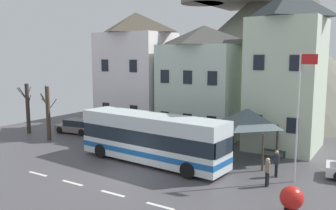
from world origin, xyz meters
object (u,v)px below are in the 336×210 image
object	(u,v)px
townhouse_02	(286,70)
bus_shelter	(247,118)
bare_tree_00	(28,108)
bare_tree_01	(48,113)
public_bench	(274,150)
harbour_buoy	(292,199)
pedestrian_01	(267,171)
parked_car_00	(115,133)
townhouse_00	(136,72)
parked_car_02	(77,126)
transit_bus	(152,139)
pedestrian_00	(277,161)
townhouse_01	(203,82)
flagpole	(299,109)
hilltop_castle	(256,47)

from	to	relation	value
townhouse_02	bus_shelter	distance (m)	5.88
bare_tree_00	bare_tree_01	xyz separation A→B (m)	(3.73, -0.78, -0.02)
townhouse_02	public_bench	world-z (taller)	townhouse_02
harbour_buoy	bare_tree_01	distance (m)	21.66
pedestrian_01	bare_tree_00	world-z (taller)	bare_tree_00
townhouse_02	pedestrian_01	xyz separation A→B (m)	(1.44, -9.05, -5.21)
parked_car_00	townhouse_00	bearing A→B (deg)	-80.75
parked_car_02	public_bench	world-z (taller)	parked_car_02
transit_bus	pedestrian_00	xyz separation A→B (m)	(7.93, 1.64, -0.69)
townhouse_01	flagpole	size ratio (longest dim) A/B	1.32
townhouse_02	parked_car_02	distance (m)	19.19
parked_car_00	bare_tree_00	bearing A→B (deg)	6.26
parked_car_00	bare_tree_00	distance (m)	9.10
townhouse_02	harbour_buoy	distance (m)	13.57
townhouse_01	pedestrian_01	size ratio (longest dim) A/B	5.96
townhouse_00	townhouse_01	xyz separation A→B (m)	(7.14, 0.20, -0.75)
transit_bus	parked_car_02	bearing A→B (deg)	164.51
townhouse_01	harbour_buoy	world-z (taller)	townhouse_01
townhouse_01	townhouse_02	world-z (taller)	townhouse_02
hilltop_castle	bare_tree_00	xyz separation A→B (m)	(-13.05, -25.21, -5.80)
parked_car_00	bare_tree_01	world-z (taller)	bare_tree_01
pedestrian_00	flagpole	world-z (taller)	flagpole
bus_shelter	bare_tree_01	xyz separation A→B (m)	(-16.51, -3.16, -0.64)
bus_shelter	transit_bus	bearing A→B (deg)	-142.66
parked_car_02	bare_tree_00	size ratio (longest dim) A/B	0.86
bare_tree_01	townhouse_01	bearing A→B (deg)	36.85
parked_car_02	townhouse_02	bearing A→B (deg)	-171.49
harbour_buoy	transit_bus	bearing A→B (deg)	162.40
townhouse_01	bare_tree_00	bearing A→B (deg)	-153.35
townhouse_01	transit_bus	size ratio (longest dim) A/B	0.89
public_bench	bare_tree_01	distance (m)	18.73
harbour_buoy	pedestrian_01	bearing A→B (deg)	124.31
public_bench	townhouse_01	bearing A→B (deg)	158.80
bare_tree_01	parked_car_00	bearing A→B (deg)	28.79
pedestrian_01	public_bench	distance (m)	6.44
pedestrian_00	pedestrian_01	world-z (taller)	pedestrian_01
transit_bus	public_bench	bearing A→B (deg)	46.82
townhouse_01	parked_car_00	world-z (taller)	townhouse_01
harbour_buoy	parked_car_00	bearing A→B (deg)	157.52
parked_car_02	bare_tree_00	xyz separation A→B (m)	(-3.76, -2.43, 1.76)
townhouse_02	transit_bus	xyz separation A→B (m)	(-6.51, -8.83, -4.42)
bare_tree_01	flagpole	bearing A→B (deg)	1.52
hilltop_castle	harbour_buoy	distance (m)	33.09
pedestrian_01	harbour_buoy	xyz separation A→B (m)	(2.00, -2.93, -0.14)
townhouse_00	bare_tree_00	world-z (taller)	townhouse_00
townhouse_01	public_bench	bearing A→B (deg)	-21.20
transit_bus	public_bench	world-z (taller)	transit_bus
public_bench	bare_tree_00	distance (m)	22.14
transit_bus	bare_tree_01	distance (m)	11.34
townhouse_02	parked_car_00	world-z (taller)	townhouse_02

